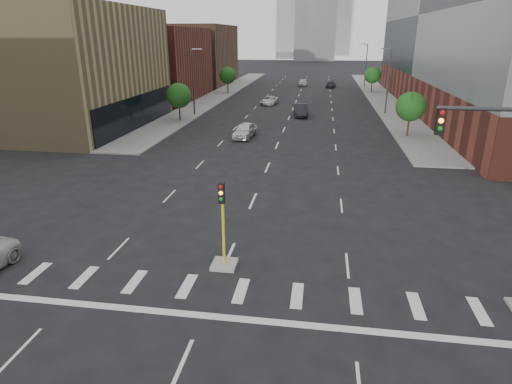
% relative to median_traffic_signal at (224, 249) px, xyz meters
% --- Properties ---
extents(sidewalk_left_far, '(5.00, 92.00, 0.15)m').
position_rel_median_traffic_signal_xyz_m(sidewalk_left_far, '(-15.00, 65.03, -0.90)').
color(sidewalk_left_far, gray).
rests_on(sidewalk_left_far, ground).
extents(sidewalk_right_far, '(5.00, 92.00, 0.15)m').
position_rel_median_traffic_signal_xyz_m(sidewalk_right_far, '(15.00, 65.03, -0.90)').
color(sidewalk_right_far, gray).
rests_on(sidewalk_right_far, ground).
extents(building_left_mid, '(20.00, 24.00, 14.00)m').
position_rel_median_traffic_signal_xyz_m(building_left_mid, '(-27.50, 31.03, 6.03)').
color(building_left_mid, '#957D54').
rests_on(building_left_mid, ground).
extents(building_left_far_a, '(20.00, 22.00, 12.00)m').
position_rel_median_traffic_signal_xyz_m(building_left_far_a, '(-27.50, 57.03, 5.03)').
color(building_left_far_a, brown).
rests_on(building_left_far_a, ground).
extents(building_left_far_b, '(20.00, 24.00, 13.00)m').
position_rel_median_traffic_signal_xyz_m(building_left_far_b, '(-27.50, 83.03, 5.53)').
color(building_left_far_b, brown).
rests_on(building_left_far_b, ground).
extents(building_right_main, '(24.00, 70.00, 22.00)m').
position_rel_median_traffic_signal_xyz_m(building_right_main, '(29.50, 51.03, 10.03)').
color(building_right_main, brown).
rests_on(building_right_main, ground).
extents(tower_mid, '(18.00, 18.00, 44.00)m').
position_rel_median_traffic_signal_xyz_m(tower_mid, '(0.00, 191.03, 21.03)').
color(tower_mid, slate).
rests_on(tower_mid, ground).
extents(median_traffic_signal, '(1.20, 1.20, 4.40)m').
position_rel_median_traffic_signal_xyz_m(median_traffic_signal, '(0.00, 0.00, 0.00)').
color(median_traffic_signal, '#999993').
rests_on(median_traffic_signal, ground).
extents(streetlight_right_a, '(1.60, 0.22, 9.07)m').
position_rel_median_traffic_signal_xyz_m(streetlight_right_a, '(13.41, 46.03, 4.04)').
color(streetlight_right_a, '#2D2D30').
rests_on(streetlight_right_a, ground).
extents(streetlight_right_b, '(1.60, 0.22, 9.07)m').
position_rel_median_traffic_signal_xyz_m(streetlight_right_b, '(13.41, 81.03, 4.04)').
color(streetlight_right_b, '#2D2D30').
rests_on(streetlight_right_b, ground).
extents(streetlight_left, '(1.60, 0.22, 9.07)m').
position_rel_median_traffic_signal_xyz_m(streetlight_left, '(-13.41, 41.03, 4.04)').
color(streetlight_left, '#2D2D30').
rests_on(streetlight_left, ground).
extents(tree_left_near, '(3.20, 3.20, 4.85)m').
position_rel_median_traffic_signal_xyz_m(tree_left_near, '(-14.00, 36.03, 2.42)').
color(tree_left_near, '#382619').
rests_on(tree_left_near, ground).
extents(tree_left_far, '(3.20, 3.20, 4.85)m').
position_rel_median_traffic_signal_xyz_m(tree_left_far, '(-14.00, 66.03, 2.42)').
color(tree_left_far, '#382619').
rests_on(tree_left_far, ground).
extents(tree_right_near, '(3.20, 3.20, 4.85)m').
position_rel_median_traffic_signal_xyz_m(tree_right_near, '(14.00, 31.03, 2.42)').
color(tree_right_near, '#382619').
rests_on(tree_right_near, ground).
extents(tree_right_far, '(3.20, 3.20, 4.85)m').
position_rel_median_traffic_signal_xyz_m(tree_right_far, '(14.00, 71.03, 2.42)').
color(tree_right_far, '#382619').
rests_on(tree_right_far, ground).
extents(car_near_left, '(2.46, 4.99, 1.64)m').
position_rel_median_traffic_signal_xyz_m(car_near_left, '(-3.92, 28.07, -0.15)').
color(car_near_left, silver).
rests_on(car_near_left, ground).
extents(car_mid_right, '(2.39, 5.29, 1.68)m').
position_rel_median_traffic_signal_xyz_m(car_mid_right, '(1.50, 42.51, -0.13)').
color(car_mid_right, black).
rests_on(car_mid_right, ground).
extents(car_far_left, '(2.74, 5.01, 1.33)m').
position_rel_median_traffic_signal_xyz_m(car_far_left, '(-4.13, 52.76, -0.31)').
color(car_far_left, silver).
rests_on(car_far_left, ground).
extents(car_deep_right, '(2.33, 4.74, 1.33)m').
position_rel_median_traffic_signal_xyz_m(car_deep_right, '(6.19, 79.15, -0.31)').
color(car_deep_right, black).
rests_on(car_deep_right, ground).
extents(car_distant, '(1.89, 4.56, 1.54)m').
position_rel_median_traffic_signal_xyz_m(car_distant, '(-0.06, 81.18, -0.20)').
color(car_distant, '#BBBCC0').
rests_on(car_distant, ground).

